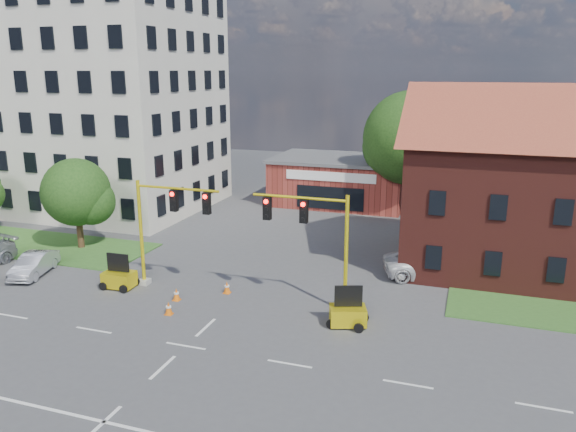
% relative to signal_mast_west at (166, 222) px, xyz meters
% --- Properties ---
extents(ground, '(120.00, 120.00, 0.00)m').
position_rel_signal_mast_west_xyz_m(ground, '(4.36, -6.00, -3.92)').
color(ground, '#47474A').
rests_on(ground, ground).
extents(grass_verge_nw, '(22.00, 6.00, 0.08)m').
position_rel_signal_mast_west_xyz_m(grass_verge_nw, '(-15.64, 4.00, -3.88)').
color(grass_verge_nw, '#315B22').
rests_on(grass_verge_nw, ground).
extents(lane_markings, '(60.00, 36.00, 0.01)m').
position_rel_signal_mast_west_xyz_m(lane_markings, '(4.36, -9.00, -3.91)').
color(lane_markings, white).
rests_on(lane_markings, ground).
extents(office_block, '(18.40, 15.40, 20.60)m').
position_rel_signal_mast_west_xyz_m(office_block, '(-15.64, 15.91, 6.39)').
color(office_block, beige).
rests_on(office_block, ground).
extents(brick_shop, '(12.40, 8.40, 4.30)m').
position_rel_signal_mast_west_xyz_m(brick_shop, '(4.36, 23.99, -1.76)').
color(brick_shop, maroon).
rests_on(brick_shop, ground).
extents(tree_large, '(8.22, 7.83, 10.58)m').
position_rel_signal_mast_west_xyz_m(tree_large, '(11.25, 21.08, 2.46)').
color(tree_large, '#3D2816').
rests_on(tree_large, ground).
extents(tree_nw_front, '(4.90, 4.67, 6.37)m').
position_rel_signal_mast_west_xyz_m(tree_nw_front, '(-9.41, 4.58, -0.06)').
color(tree_nw_front, '#3D2816').
rests_on(tree_nw_front, ground).
extents(signal_mast_west, '(5.30, 0.60, 6.20)m').
position_rel_signal_mast_west_xyz_m(signal_mast_west, '(0.00, 0.00, 0.00)').
color(signal_mast_west, gray).
rests_on(signal_mast_west, ground).
extents(signal_mast_east, '(5.30, 0.60, 6.20)m').
position_rel_signal_mast_west_xyz_m(signal_mast_east, '(8.71, 0.00, 0.00)').
color(signal_mast_east, gray).
rests_on(signal_mast_east, ground).
extents(trailer_west, '(1.78, 1.23, 1.97)m').
position_rel_signal_mast_west_xyz_m(trailer_west, '(-2.68, -0.95, -3.30)').
color(trailer_west, yellow).
rests_on(trailer_west, ground).
extents(trailer_east, '(2.03, 1.67, 1.99)m').
position_rel_signal_mast_west_xyz_m(trailer_east, '(10.87, -1.54, -3.30)').
color(trailer_east, yellow).
rests_on(trailer_east, ground).
extents(cone_a, '(0.40, 0.40, 0.70)m').
position_rel_signal_mast_west_xyz_m(cone_a, '(1.87, -3.24, -3.58)').
color(cone_a, orange).
rests_on(cone_a, ground).
extents(cone_b, '(0.40, 0.40, 0.70)m').
position_rel_signal_mast_west_xyz_m(cone_b, '(1.34, -1.50, -3.58)').
color(cone_b, orange).
rests_on(cone_b, ground).
extents(cone_c, '(0.40, 0.40, 0.70)m').
position_rel_signal_mast_west_xyz_m(cone_c, '(3.52, 0.30, -3.58)').
color(cone_c, orange).
rests_on(cone_c, ground).
extents(cone_d, '(0.40, 0.40, 0.70)m').
position_rel_signal_mast_west_xyz_m(cone_d, '(10.59, 0.07, -3.58)').
color(cone_d, orange).
rests_on(cone_d, ground).
extents(pickup_white, '(6.36, 4.38, 1.61)m').
position_rel_signal_mast_west_xyz_m(pickup_white, '(14.21, 6.63, -3.11)').
color(pickup_white, silver).
rests_on(pickup_white, ground).
extents(sedan_silver_front, '(2.42, 4.31, 1.34)m').
position_rel_signal_mast_west_xyz_m(sedan_silver_front, '(-8.86, -0.82, -3.25)').
color(sedan_silver_front, '#B7B8BF').
rests_on(sedan_silver_front, ground).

